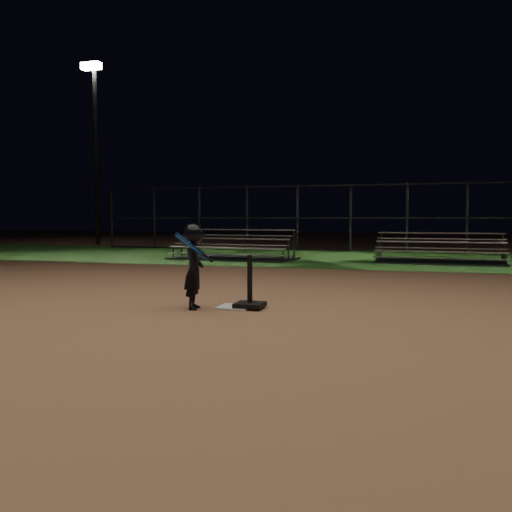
# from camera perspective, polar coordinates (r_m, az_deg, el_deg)

# --- Properties ---
(ground) EXTENTS (80.00, 80.00, 0.00)m
(ground) POSITION_cam_1_polar(r_m,az_deg,el_deg) (7.43, -2.25, -5.53)
(ground) COLOR #946243
(ground) RESTS_ON ground
(grass_strip) EXTENTS (60.00, 8.00, 0.01)m
(grass_strip) POSITION_cam_1_polar(r_m,az_deg,el_deg) (17.13, 8.76, -0.14)
(grass_strip) COLOR #23521A
(grass_strip) RESTS_ON ground
(home_plate) EXTENTS (0.45, 0.45, 0.02)m
(home_plate) POSITION_cam_1_polar(r_m,az_deg,el_deg) (7.43, -2.25, -5.43)
(home_plate) COLOR beige
(home_plate) RESTS_ON ground
(batting_tee) EXTENTS (0.38, 0.38, 0.71)m
(batting_tee) POSITION_cam_1_polar(r_m,az_deg,el_deg) (7.34, -0.66, -4.46)
(batting_tee) COLOR black
(batting_tee) RESTS_ON home_plate
(child_batter) EXTENTS (0.44, 0.61, 1.16)m
(child_batter) POSITION_cam_1_polar(r_m,az_deg,el_deg) (7.30, -6.63, -0.83)
(child_batter) COLOR black
(child_batter) RESTS_ON ground
(bleacher_left) EXTENTS (3.84, 2.15, 0.90)m
(bleacher_left) POSITION_cam_1_polar(r_m,az_deg,el_deg) (16.18, -2.51, 0.30)
(bleacher_left) COLOR silver
(bleacher_left) RESTS_ON ground
(bleacher_right) EXTENTS (3.49, 1.83, 0.84)m
(bleacher_right) POSITION_cam_1_polar(r_m,az_deg,el_deg) (15.62, 18.88, -0.09)
(bleacher_right) COLOR #B4B3B8
(bleacher_right) RESTS_ON ground
(backstop_fence) EXTENTS (20.08, 0.08, 2.50)m
(backstop_fence) POSITION_cam_1_polar(r_m,az_deg,el_deg) (20.07, 10.01, 4.00)
(backstop_fence) COLOR #38383D
(backstop_fence) RESTS_ON ground
(light_pole_left) EXTENTS (0.90, 0.53, 8.30)m
(light_pole_left) POSITION_cam_1_polar(r_m,az_deg,el_deg) (26.44, -16.72, 11.91)
(light_pole_left) COLOR #2D2D30
(light_pole_left) RESTS_ON ground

